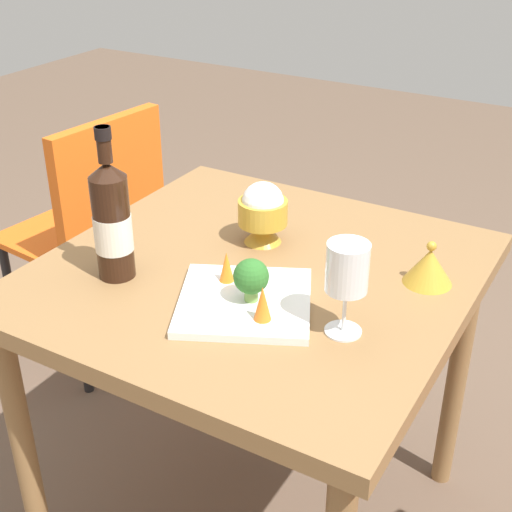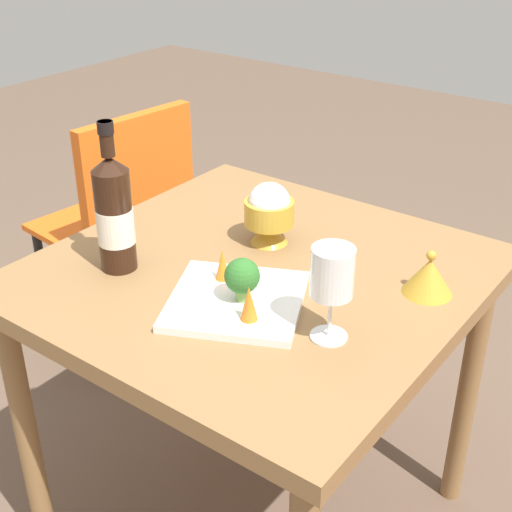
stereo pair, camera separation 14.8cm
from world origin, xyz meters
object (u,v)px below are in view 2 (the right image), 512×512
chair_near_window (126,210)px  broccoli_floret (242,277)px  wine_bottle (114,214)px  carrot_garnish_right (249,303)px  rice_bowl_lid (429,276)px  wine_glass (332,275)px  carrot_garnish_left (223,265)px  serving_plate (236,301)px  rice_bowl (269,212)px

chair_near_window → broccoli_floret: bearing=-113.6°
chair_near_window → wine_bottle: bearing=-127.6°
carrot_garnish_right → broccoli_floret: bearing=137.8°
wine_bottle → rice_bowl_lid: size_ratio=3.17×
wine_bottle → wine_glass: wine_bottle is taller
wine_glass → carrot_garnish_left: 0.28m
broccoli_floret → carrot_garnish_right: 0.07m
wine_bottle → rice_bowl_lid: wine_bottle is taller
broccoli_floret → wine_bottle: bearing=-173.9°
wine_bottle → carrot_garnish_right: 0.36m
rice_bowl_lid → carrot_garnish_left: rice_bowl_lid is taller
carrot_garnish_left → wine_bottle: bearing=-162.2°
wine_bottle → rice_bowl_lid: 0.64m
wine_bottle → carrot_garnish_left: bearing=17.8°
broccoli_floret → carrot_garnish_left: broccoli_floret is taller
serving_plate → broccoli_floret: (0.01, 0.00, 0.06)m
serving_plate → carrot_garnish_left: bearing=148.4°
chair_near_window → carrot_garnish_right: (0.88, -0.52, 0.25)m
chair_near_window → rice_bowl_lid: (1.09, -0.22, 0.24)m
carrot_garnish_right → serving_plate: bearing=145.3°
chair_near_window → wine_glass: (1.02, -0.47, 0.33)m
carrot_garnish_left → carrot_garnish_right: (0.13, -0.09, 0.00)m
broccoli_floret → carrot_garnish_left: 0.09m
rice_bowl → rice_bowl_lid: bearing=1.5°
carrot_garnish_left → wine_glass: bearing=-5.8°
chair_near_window → carrot_garnish_right: size_ratio=12.42×
wine_bottle → serving_plate: bearing=6.2°
wine_bottle → serving_plate: wine_bottle is taller
chair_near_window → rice_bowl: (0.71, -0.23, 0.28)m
rice_bowl_lid → wine_bottle: bearing=-152.6°
carrot_garnish_left → carrot_garnish_right: carrot_garnish_right is taller
carrot_garnish_left → rice_bowl_lid: bearing=32.8°
wine_glass → broccoli_floret: 0.20m
chair_near_window → wine_glass: 1.17m
broccoli_floret → carrot_garnish_left: size_ratio=1.35×
rice_bowl_lid → carrot_garnish_right: 0.37m
carrot_garnish_left → broccoli_floret: bearing=-26.2°
rice_bowl_lid → rice_bowl: bearing=-178.5°
rice_bowl → serving_plate: bearing=-67.7°
chair_near_window → wine_bottle: (0.53, -0.51, 0.33)m
wine_bottle → broccoli_floret: bearing=6.1°
chair_near_window → wine_bottle: wine_bottle is taller
rice_bowl → broccoli_floret: size_ratio=1.65×
rice_bowl → serving_plate: rice_bowl is taller
rice_bowl_lid → broccoli_floret: bearing=-135.3°
wine_bottle → carrot_garnish_right: (0.35, -0.01, -0.07)m
rice_bowl_lid → serving_plate: size_ratio=0.30×
broccoli_floret → carrot_garnish_left: bearing=153.8°
broccoli_floret → serving_plate: bearing=-175.0°
chair_near_window → rice_bowl: size_ratio=6.00×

